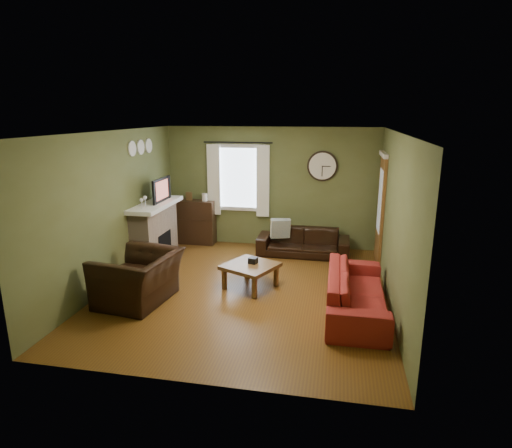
% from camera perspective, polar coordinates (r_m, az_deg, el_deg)
% --- Properties ---
extents(floor, '(4.60, 5.20, 0.00)m').
position_cam_1_polar(floor, '(7.26, -1.39, -8.80)').
color(floor, brown).
rests_on(floor, ground).
extents(ceiling, '(4.60, 5.20, 0.00)m').
position_cam_1_polar(ceiling, '(6.67, -1.53, 12.17)').
color(ceiling, white).
rests_on(ceiling, ground).
extents(wall_left, '(0.00, 5.20, 2.60)m').
position_cam_1_polar(wall_left, '(7.67, -18.51, 1.93)').
color(wall_left, '#576134').
rests_on(wall_left, ground).
extents(wall_right, '(0.00, 5.20, 2.60)m').
position_cam_1_polar(wall_right, '(6.75, 17.98, 0.31)').
color(wall_right, '#576134').
rests_on(wall_right, ground).
extents(wall_back, '(4.60, 0.00, 2.60)m').
position_cam_1_polar(wall_back, '(9.35, 1.97, 4.87)').
color(wall_back, '#576134').
rests_on(wall_back, ground).
extents(wall_front, '(4.60, 0.00, 2.60)m').
position_cam_1_polar(wall_front, '(4.45, -8.68, -6.45)').
color(wall_front, '#576134').
rests_on(wall_front, ground).
extents(fireplace, '(0.40, 1.40, 1.10)m').
position_cam_1_polar(fireplace, '(8.75, -13.33, -1.25)').
color(fireplace, tan).
rests_on(fireplace, floor).
extents(firebox, '(0.04, 0.60, 0.55)m').
position_cam_1_polar(firebox, '(8.75, -12.10, -2.90)').
color(firebox, black).
rests_on(firebox, fireplace).
extents(mantel, '(0.58, 1.60, 0.08)m').
position_cam_1_polar(mantel, '(8.60, -13.38, 2.52)').
color(mantel, white).
rests_on(mantel, fireplace).
extents(tv, '(0.08, 0.60, 0.35)m').
position_cam_1_polar(tv, '(8.68, -12.94, 4.10)').
color(tv, black).
rests_on(tv, mantel).
extents(tv_screen, '(0.02, 0.62, 0.36)m').
position_cam_1_polar(tv_screen, '(8.64, -12.48, 4.46)').
color(tv_screen, '#994C3F').
rests_on(tv_screen, mantel).
extents(medallion_left, '(0.28, 0.28, 0.03)m').
position_cam_1_polar(medallion_left, '(8.22, -16.20, 9.63)').
color(medallion_left, white).
rests_on(medallion_left, wall_left).
extents(medallion_mid, '(0.28, 0.28, 0.03)m').
position_cam_1_polar(medallion_mid, '(8.53, -15.13, 9.87)').
color(medallion_mid, white).
rests_on(medallion_mid, wall_left).
extents(medallion_right, '(0.28, 0.28, 0.03)m').
position_cam_1_polar(medallion_right, '(8.85, -14.14, 10.09)').
color(medallion_right, white).
rests_on(medallion_right, wall_left).
extents(window_pane, '(1.00, 0.02, 1.30)m').
position_cam_1_polar(window_pane, '(9.43, -2.27, 6.18)').
color(window_pane, silver).
rests_on(window_pane, wall_back).
extents(curtain_rod, '(0.03, 0.03, 1.50)m').
position_cam_1_polar(curtain_rod, '(9.25, -2.46, 10.81)').
color(curtain_rod, black).
rests_on(curtain_rod, wall_back).
extents(curtain_left, '(0.28, 0.04, 1.55)m').
position_cam_1_polar(curtain_left, '(9.49, -5.66, 5.87)').
color(curtain_left, white).
rests_on(curtain_left, wall_back).
extents(curtain_right, '(0.28, 0.04, 1.55)m').
position_cam_1_polar(curtain_right, '(9.23, 0.93, 5.70)').
color(curtain_right, white).
rests_on(curtain_right, wall_back).
extents(wall_clock, '(0.64, 0.06, 0.64)m').
position_cam_1_polar(wall_clock, '(9.12, 8.84, 7.64)').
color(wall_clock, white).
rests_on(wall_clock, wall_back).
extents(door, '(0.05, 0.90, 2.10)m').
position_cam_1_polar(door, '(8.59, 16.26, 1.71)').
color(door, brown).
rests_on(door, floor).
extents(bookshelf, '(0.83, 0.35, 0.99)m').
position_cam_1_polar(bookshelf, '(9.73, -7.92, 0.26)').
color(bookshelf, black).
rests_on(bookshelf, floor).
extents(book, '(0.27, 0.29, 0.02)m').
position_cam_1_polar(book, '(9.81, -7.14, 3.22)').
color(book, brown).
rests_on(book, bookshelf).
extents(sofa_brown, '(1.88, 0.74, 0.55)m').
position_cam_1_polar(sofa_brown, '(8.95, 6.30, -2.41)').
color(sofa_brown, black).
rests_on(sofa_brown, floor).
extents(pillow_left, '(0.41, 0.18, 0.39)m').
position_cam_1_polar(pillow_left, '(8.95, 3.30, -0.51)').
color(pillow_left, gray).
rests_on(pillow_left, sofa_brown).
extents(pillow_right, '(0.42, 0.25, 0.40)m').
position_cam_1_polar(pillow_right, '(8.90, 3.27, -0.60)').
color(pillow_right, gray).
rests_on(pillow_right, sofa_brown).
extents(sofa_red, '(0.84, 2.15, 0.63)m').
position_cam_1_polar(sofa_red, '(6.59, 13.25, -8.74)').
color(sofa_red, maroon).
rests_on(sofa_red, floor).
extents(armchair, '(1.20, 1.33, 0.78)m').
position_cam_1_polar(armchair, '(6.95, -15.38, -6.95)').
color(armchair, black).
rests_on(armchair, floor).
extents(coffee_table, '(1.04, 1.04, 0.42)m').
position_cam_1_polar(coffee_table, '(7.28, -0.75, -6.95)').
color(coffee_table, brown).
rests_on(coffee_table, floor).
extents(tissue_box, '(0.16, 0.16, 0.10)m').
position_cam_1_polar(tissue_box, '(7.26, -0.40, -5.39)').
color(tissue_box, black).
rests_on(tissue_box, coffee_table).
extents(wine_glass_a, '(0.07, 0.07, 0.20)m').
position_cam_1_polar(wine_glass_a, '(8.04, -15.00, 2.61)').
color(wine_glass_a, white).
rests_on(wine_glass_a, mantel).
extents(wine_glass_b, '(0.08, 0.08, 0.22)m').
position_cam_1_polar(wine_glass_b, '(8.17, -14.55, 2.89)').
color(wine_glass_b, white).
rests_on(wine_glass_b, mantel).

